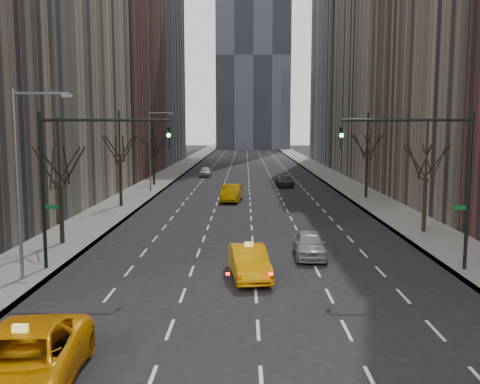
{
  "coord_description": "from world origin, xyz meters",
  "views": [
    {
      "loc": [
        -0.47,
        -14.88,
        7.43
      ],
      "look_at": [
        -0.8,
        17.13,
        3.5
      ],
      "focal_mm": 40.0,
      "sensor_mm": 36.0,
      "label": 1
    }
  ],
  "objects": [
    {
      "name": "bld_right_deep",
      "position": [
        21.5,
        95.0,
        29.0
      ],
      "size": [
        14.0,
        30.0,
        58.0
      ],
      "primitive_type": "cube",
      "color": "slate",
      "rests_on": "ground"
    },
    {
      "name": "far_suv_grey",
      "position": [
        4.45,
        51.52,
        0.69
      ],
      "size": [
        2.16,
        4.87,
        1.39
      ],
      "primitive_type": "imported",
      "rotation": [
        0.0,
        0.0,
        0.04
      ],
      "color": "#292A2E",
      "rests_on": "ground"
    },
    {
      "name": "far_car_white",
      "position": [
        -6.45,
        64.6,
        0.73
      ],
      "size": [
        1.74,
        4.3,
        1.46
      ],
      "primitive_type": "imported",
      "rotation": [
        0.0,
        0.0,
        0.0
      ],
      "color": "#BBBBBB",
      "rests_on": "ground"
    },
    {
      "name": "tree_rw_b",
      "position": [
        12.0,
        22.0,
        3.72
      ],
      "size": [
        3.36,
        3.5,
        7.82
      ],
      "color": "black",
      "rests_on": "ground"
    },
    {
      "name": "tree_lw_b",
      "position": [
        -12.0,
        18.0,
        3.72
      ],
      "size": [
        3.36,
        3.5,
        7.82
      ],
      "color": "black",
      "rests_on": "ground"
    },
    {
      "name": "silver_sedan_ahead",
      "position": [
        3.19,
        15.09,
        0.74
      ],
      "size": [
        1.87,
        4.39,
        1.48
      ],
      "primitive_type": "imported",
      "rotation": [
        0.0,
        0.0,
        -0.03
      ],
      "color": "gray",
      "rests_on": "ground"
    },
    {
      "name": "bld_left_far",
      "position": [
        -21.5,
        66.0,
        22.0
      ],
      "size": [
        14.0,
        28.0,
        44.0
      ],
      "primitive_type": "cube",
      "color": "brown",
      "rests_on": "ground"
    },
    {
      "name": "sidewalk_left",
      "position": [
        -12.25,
        70.0,
        0.07
      ],
      "size": [
        4.5,
        320.0,
        0.15
      ],
      "primitive_type": "cube",
      "color": "slate",
      "rests_on": "ground"
    },
    {
      "name": "bld_right_far",
      "position": [
        21.5,
        64.0,
        25.0
      ],
      "size": [
        14.0,
        28.0,
        50.0
      ],
      "primitive_type": "cube",
      "color": "tan",
      "rests_on": "ground"
    },
    {
      "name": "ground",
      "position": [
        0.0,
        0.0,
        0.0
      ],
      "size": [
        400.0,
        400.0,
        0.0
      ],
      "primitive_type": "plane",
      "color": "black",
      "rests_on": "ground"
    },
    {
      "name": "tree_lw_c",
      "position": [
        -12.0,
        34.0,
        4.04
      ],
      "size": [
        3.36,
        3.5,
        8.74
      ],
      "color": "black",
      "rests_on": "ground"
    },
    {
      "name": "taxi_sedan",
      "position": [
        -0.3,
        10.84,
        0.79
      ],
      "size": [
        2.32,
        4.98,
        1.58
      ],
      "primitive_type": "imported",
      "rotation": [
        0.0,
        0.0,
        0.14
      ],
      "color": "#FCA105",
      "rests_on": "ground"
    },
    {
      "name": "traffic_mast_left",
      "position": [
        -9.11,
        12.0,
        5.49
      ],
      "size": [
        6.69,
        0.39,
        8.0
      ],
      "color": "black",
      "rests_on": "ground"
    },
    {
      "name": "traffic_mast_right",
      "position": [
        9.11,
        12.0,
        5.49
      ],
      "size": [
        6.69,
        0.39,
        8.0
      ],
      "color": "black",
      "rests_on": "ground"
    },
    {
      "name": "sidewalk_right",
      "position": [
        12.25,
        70.0,
        0.07
      ],
      "size": [
        4.5,
        320.0,
        0.15
      ],
      "primitive_type": "cube",
      "color": "slate",
      "rests_on": "ground"
    },
    {
      "name": "bld_left_deep",
      "position": [
        -21.5,
        96.0,
        30.0
      ],
      "size": [
        14.0,
        30.0,
        60.0
      ],
      "primitive_type": "cube",
      "color": "slate",
      "rests_on": "ground"
    },
    {
      "name": "streetlight_near",
      "position": [
        -10.84,
        10.0,
        5.62
      ],
      "size": [
        2.83,
        0.22,
        9.0
      ],
      "color": "slate",
      "rests_on": "ground"
    },
    {
      "name": "tree_rw_c",
      "position": [
        12.0,
        40.0,
        4.04
      ],
      "size": [
        3.36,
        3.5,
        8.74
      ],
      "color": "black",
      "rests_on": "ground"
    },
    {
      "name": "far_taxi",
      "position": [
        -1.84,
        38.02,
        0.84
      ],
      "size": [
        2.27,
        5.28,
        1.69
      ],
      "primitive_type": "imported",
      "rotation": [
        0.0,
        0.0,
        -0.1
      ],
      "color": "#DA9E04",
      "rests_on": "ground"
    },
    {
      "name": "tree_lw_d",
      "position": [
        -12.0,
        52.0,
        3.56
      ],
      "size": [
        3.36,
        3.5,
        7.36
      ],
      "color": "black",
      "rests_on": "ground"
    },
    {
      "name": "taxi_suv",
      "position": [
        -6.69,
        -0.75,
        0.88
      ],
      "size": [
        3.43,
        6.58,
        1.77
      ],
      "primitive_type": "imported",
      "rotation": [
        0.0,
        0.0,
        0.08
      ],
      "color": "orange",
      "rests_on": "ground"
    },
    {
      "name": "streetlight_far",
      "position": [
        -10.84,
        45.0,
        5.62
      ],
      "size": [
        2.83,
        0.22,
        9.0
      ],
      "color": "slate",
      "rests_on": "ground"
    }
  ]
}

